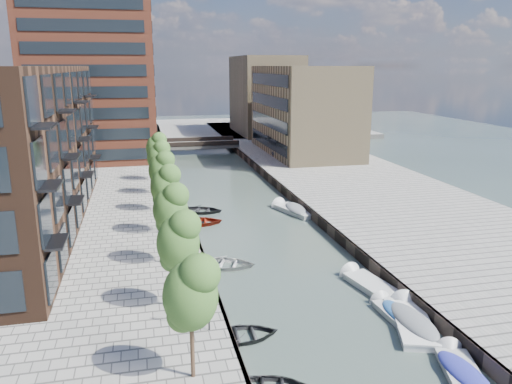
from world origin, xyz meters
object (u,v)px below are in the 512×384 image
object	(u,v)px
tree_1	(178,239)
motorboat_1	(411,320)
tree_0	(190,291)
sloop_4	(200,213)
sloop_3	(225,267)
motorboat_2	(367,284)
tree_3	(165,185)
motorboat_3	(396,314)
sloop_2	(197,224)
motorboat_4	(293,210)
sloop_0	(242,338)
tree_4	(161,168)
tree_6	(156,147)
tree_2	(170,207)
tree_5	(158,156)
motorboat_0	(461,371)
bridge	(200,144)
car	(279,153)

from	to	relation	value
tree_1	motorboat_1	size ratio (longest dim) A/B	0.98
tree_0	sloop_4	distance (m)	30.66
sloop_3	motorboat_2	size ratio (longest dim) A/B	0.84
tree_3	sloop_3	size ratio (longest dim) A/B	1.27
motorboat_1	motorboat_3	bearing A→B (deg)	113.06
sloop_2	motorboat_1	xyz separation A→B (m)	(10.30, -22.24, 0.23)
sloop_4	motorboat_4	size ratio (longest dim) A/B	0.77
sloop_0	sloop_3	xyz separation A→B (m)	(0.77, 10.45, 0.00)
tree_4	sloop_4	size ratio (longest dim) A/B	1.27
tree_3	motorboat_2	bearing A→B (deg)	-41.70
motorboat_1	motorboat_2	bearing A→B (deg)	92.26
tree_1	motorboat_2	xyz separation A→B (m)	(13.18, 2.26, -5.20)
tree_3	tree_4	xyz separation A→B (m)	(0.00, 7.00, 0.00)
tree_6	tree_2	bearing A→B (deg)	-90.00
tree_2	tree_4	size ratio (longest dim) A/B	1.00
tree_6	motorboat_3	world-z (taller)	tree_6
tree_5	motorboat_0	size ratio (longest dim) A/B	1.19
tree_1	motorboat_0	xyz separation A→B (m)	(13.19, -8.42, -5.12)
motorboat_0	motorboat_1	size ratio (longest dim) A/B	0.83
tree_4	motorboat_0	world-z (taller)	tree_4
tree_5	sloop_4	xyz separation A→B (m)	(3.89, -5.05, -5.31)
tree_1	motorboat_1	world-z (taller)	tree_1
tree_3	motorboat_3	size ratio (longest dim) A/B	1.30
sloop_4	motorboat_0	xyz separation A→B (m)	(9.30, -31.37, 0.19)
tree_4	motorboat_4	distance (m)	14.38
bridge	tree_3	size ratio (longest dim) A/B	2.18
tree_2	motorboat_4	world-z (taller)	tree_2
motorboat_1	sloop_2	bearing A→B (deg)	114.84
motorboat_2	motorboat_3	world-z (taller)	motorboat_2
tree_1	motorboat_3	size ratio (longest dim) A/B	1.30
tree_3	tree_4	bearing A→B (deg)	90.00
tree_6	motorboat_4	size ratio (longest dim) A/B	0.99
bridge	tree_6	size ratio (longest dim) A/B	2.18
tree_6	motorboat_3	distance (m)	39.78
sloop_2	motorboat_1	bearing A→B (deg)	-147.68
tree_0	tree_1	bearing A→B (deg)	90.00
motorboat_3	motorboat_2	bearing A→B (deg)	87.24
tree_6	sloop_3	xyz separation A→B (m)	(3.96, -27.17, -5.31)
tree_5	bridge	bearing A→B (deg)	75.56
sloop_2	motorboat_2	size ratio (longest dim) A/B	0.89
tree_2	sloop_3	distance (m)	6.68
tree_6	motorboat_3	bearing A→B (deg)	-70.82
tree_1	tree_4	distance (m)	21.00
sloop_3	motorboat_4	bearing A→B (deg)	-17.03
tree_6	car	distance (m)	22.90
sloop_3	sloop_4	bearing A→B (deg)	19.11
sloop_0	motorboat_3	bearing A→B (deg)	-87.42
bridge	sloop_4	world-z (taller)	bridge
tree_1	motorboat_3	xyz separation A→B (m)	(12.96, -2.26, -5.12)
tree_2	motorboat_3	bearing A→B (deg)	-35.55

